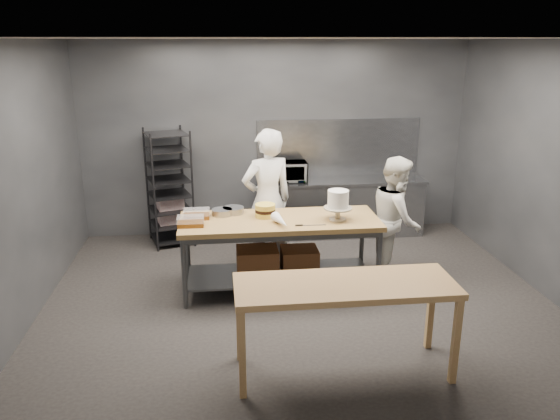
% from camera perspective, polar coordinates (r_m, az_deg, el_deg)
% --- Properties ---
extents(ground, '(6.00, 6.00, 0.00)m').
position_cam_1_polar(ground, '(6.70, 1.88, -9.13)').
color(ground, black).
rests_on(ground, ground).
extents(back_wall, '(6.00, 0.04, 3.00)m').
position_cam_1_polar(back_wall, '(8.61, -0.43, 7.41)').
color(back_wall, '#4C4F54').
rests_on(back_wall, ground).
extents(work_table, '(2.40, 0.90, 0.92)m').
position_cam_1_polar(work_table, '(6.69, -0.22, -3.80)').
color(work_table, olive).
rests_on(work_table, ground).
extents(near_counter, '(2.00, 0.70, 0.90)m').
position_cam_1_polar(near_counter, '(5.01, 6.82, -8.48)').
color(near_counter, '#9C6C40').
rests_on(near_counter, ground).
extents(back_counter, '(2.60, 0.60, 0.90)m').
position_cam_1_polar(back_counter, '(8.70, 6.37, 0.32)').
color(back_counter, slate).
rests_on(back_counter, ground).
extents(splashback_panel, '(2.60, 0.02, 0.90)m').
position_cam_1_polar(splashback_panel, '(8.77, 6.14, 6.51)').
color(splashback_panel, slate).
rests_on(splashback_panel, back_counter).
extents(speed_rack, '(0.76, 0.79, 1.75)m').
position_cam_1_polar(speed_rack, '(8.34, -11.48, 2.21)').
color(speed_rack, black).
rests_on(speed_rack, ground).
extents(chef_behind, '(0.81, 0.66, 1.92)m').
position_cam_1_polar(chef_behind, '(7.17, -1.34, 0.94)').
color(chef_behind, white).
rests_on(chef_behind, ground).
extents(chef_right, '(0.78, 0.91, 1.62)m').
position_cam_1_polar(chef_right, '(7.07, 12.02, -0.95)').
color(chef_right, white).
rests_on(chef_right, ground).
extents(microwave, '(0.54, 0.37, 0.30)m').
position_cam_1_polar(microwave, '(8.40, 0.94, 4.04)').
color(microwave, black).
rests_on(microwave, back_counter).
extents(frosted_cake_stand, '(0.34, 0.34, 0.37)m').
position_cam_1_polar(frosted_cake_stand, '(6.51, 6.09, 0.89)').
color(frosted_cake_stand, '#B4AA90').
rests_on(frosted_cake_stand, work_table).
extents(layer_cake, '(0.25, 0.25, 0.16)m').
position_cam_1_polar(layer_cake, '(6.64, -1.55, -0.05)').
color(layer_cake, '#F6DD4E').
rests_on(layer_cake, work_table).
extents(cake_pans, '(0.40, 0.32, 0.07)m').
position_cam_1_polar(cake_pans, '(6.79, -5.46, -0.11)').
color(cake_pans, gray).
rests_on(cake_pans, work_table).
extents(piping_bag, '(0.21, 0.40, 0.12)m').
position_cam_1_polar(piping_bag, '(6.31, 0.10, -1.18)').
color(piping_bag, white).
rests_on(piping_bag, work_table).
extents(offset_spatula, '(0.36, 0.02, 0.02)m').
position_cam_1_polar(offset_spatula, '(6.35, 2.78, -1.60)').
color(offset_spatula, slate).
rests_on(offset_spatula, work_table).
extents(pastry_clamshells, '(0.37, 0.48, 0.11)m').
position_cam_1_polar(pastry_clamshells, '(6.54, -9.01, -0.76)').
color(pastry_clamshells, brown).
rests_on(pastry_clamshells, work_table).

